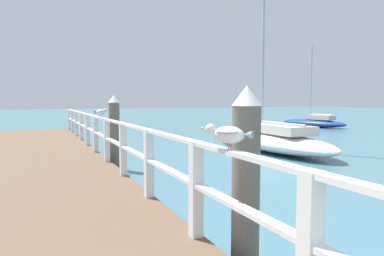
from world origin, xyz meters
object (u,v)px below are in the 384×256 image
seagull_foreground (228,134)px  boat_1 (268,139)px  boat_0 (314,122)px  dock_piling_near (246,185)px  dock_piling_far (114,132)px  seagull_background (101,112)px

seagull_foreground → boat_1: (6.32, 7.71, -1.12)m
boat_0 → boat_1: size_ratio=0.61×
dock_piling_near → dock_piling_far: same height
seagull_background → boat_1: size_ratio=0.04×
dock_piling_far → seagull_foreground: 6.49m
boat_0 → boat_1: boat_1 is taller
dock_piling_near → boat_1: bearing=51.3°
seagull_foreground → boat_1: boat_1 is taller
seagull_foreground → seagull_background: 6.28m
seagull_background → boat_0: bearing=78.1°
dock_piling_near → boat_1: boat_1 is taller
dock_piling_near → dock_piling_far: bearing=90.0°
dock_piling_near → seagull_foreground: size_ratio=4.77×
seagull_foreground → boat_0: size_ratio=0.07×
dock_piling_near → boat_1: 9.52m
dock_piling_near → dock_piling_far: 6.16m
dock_piling_near → seagull_background: bearing=93.6°
dock_piling_far → boat_1: boat_1 is taller
seagull_foreground → boat_1: 10.03m
seagull_foreground → boat_1: bearing=15.1°
dock_piling_near → seagull_foreground: 0.73m
dock_piling_far → seagull_background: dock_piling_far is taller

